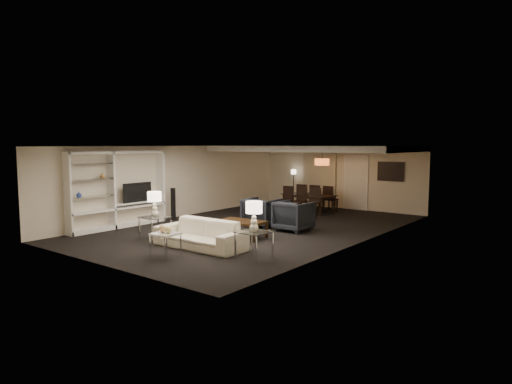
{
  "coord_description": "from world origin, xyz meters",
  "views": [
    {
      "loc": [
        8.53,
        -10.96,
        2.56
      ],
      "look_at": [
        0.0,
        0.0,
        1.1
      ],
      "focal_mm": 32.0,
      "sensor_mm": 36.0,
      "label": 1
    }
  ],
  "objects_px": {
    "chair_nm": "(299,201)",
    "chair_fl": "(304,196)",
    "television": "(135,192)",
    "chair_fm": "(317,198)",
    "vase_amber": "(102,175)",
    "dining_table": "(308,203)",
    "chair_nl": "(285,200)",
    "armchair_left": "(261,212)",
    "table_lamp_left": "(155,204)",
    "pendant_light": "(322,162)",
    "side_table_right": "(254,245)",
    "floor_lamp": "(293,187)",
    "marble_table": "(166,245)",
    "vase_blue": "(79,194)",
    "chair_nr": "(313,202)",
    "coffee_table": "(241,229)",
    "armchair_right": "(294,216)",
    "sofa": "(200,234)",
    "floor_speaker": "(173,204)",
    "chair_fr": "(331,199)",
    "table_lamp_right": "(254,217)",
    "side_table_left": "(155,228)"
  },
  "relations": [
    {
      "from": "chair_nm",
      "to": "chair_fl",
      "type": "xyz_separation_m",
      "value": [
        -0.6,
        1.3,
        0.0
      ]
    },
    {
      "from": "television",
      "to": "chair_fm",
      "type": "distance_m",
      "value": 6.99
    },
    {
      "from": "vase_amber",
      "to": "dining_table",
      "type": "distance_m",
      "value": 7.55
    },
    {
      "from": "chair_fl",
      "to": "chair_nl",
      "type": "bearing_deg",
      "value": 82.58
    },
    {
      "from": "armchair_left",
      "to": "table_lamp_left",
      "type": "height_order",
      "value": "table_lamp_left"
    },
    {
      "from": "pendant_light",
      "to": "side_table_right",
      "type": "relative_size",
      "value": 0.79
    },
    {
      "from": "table_lamp_left",
      "to": "floor_lamp",
      "type": "bearing_deg",
      "value": 96.59
    },
    {
      "from": "armchair_left",
      "to": "television",
      "type": "distance_m",
      "value": 4.04
    },
    {
      "from": "pendant_light",
      "to": "marble_table",
      "type": "height_order",
      "value": "pendant_light"
    },
    {
      "from": "vase_blue",
      "to": "chair_fl",
      "type": "relative_size",
      "value": 0.16
    },
    {
      "from": "side_table_right",
      "to": "chair_nr",
      "type": "xyz_separation_m",
      "value": [
        -2.1,
        6.09,
        0.19
      ]
    },
    {
      "from": "coffee_table",
      "to": "armchair_right",
      "type": "xyz_separation_m",
      "value": [
        0.6,
        1.7,
        0.21
      ]
    },
    {
      "from": "sofa",
      "to": "armchair_right",
      "type": "distance_m",
      "value": 3.36
    },
    {
      "from": "dining_table",
      "to": "chair_fm",
      "type": "bearing_deg",
      "value": 96.45
    },
    {
      "from": "television",
      "to": "chair_fl",
      "type": "xyz_separation_m",
      "value": [
        2.31,
        6.33,
        -0.55
      ]
    },
    {
      "from": "floor_speaker",
      "to": "dining_table",
      "type": "bearing_deg",
      "value": 46.81
    },
    {
      "from": "vase_blue",
      "to": "chair_nl",
      "type": "bearing_deg",
      "value": 71.43
    },
    {
      "from": "armchair_left",
      "to": "floor_lamp",
      "type": "relative_size",
      "value": 0.65
    },
    {
      "from": "chair_fr",
      "to": "chair_fl",
      "type": "bearing_deg",
      "value": 2.4
    },
    {
      "from": "floor_speaker",
      "to": "chair_fl",
      "type": "height_order",
      "value": "floor_speaker"
    },
    {
      "from": "armchair_left",
      "to": "chair_fr",
      "type": "distance_m",
      "value": 4.1
    },
    {
      "from": "side_table_right",
      "to": "chair_fr",
      "type": "relative_size",
      "value": 0.66
    },
    {
      "from": "armchair_right",
      "to": "chair_fl",
      "type": "xyz_separation_m",
      "value": [
        -2.2,
        4.09,
        0.05
      ]
    },
    {
      "from": "television",
      "to": "chair_fl",
      "type": "bearing_deg",
      "value": -20.01
    },
    {
      "from": "pendant_light",
      "to": "television",
      "type": "bearing_deg",
      "value": -123.04
    },
    {
      "from": "vase_blue",
      "to": "chair_fl",
      "type": "height_order",
      "value": "vase_blue"
    },
    {
      "from": "armchair_right",
      "to": "vase_amber",
      "type": "height_order",
      "value": "vase_amber"
    },
    {
      "from": "coffee_table",
      "to": "chair_nr",
      "type": "bearing_deg",
      "value": 95.06
    },
    {
      "from": "television",
      "to": "chair_nm",
      "type": "distance_m",
      "value": 5.84
    },
    {
      "from": "chair_nl",
      "to": "chair_fl",
      "type": "xyz_separation_m",
      "value": [
        0.0,
        1.3,
        0.0
      ]
    },
    {
      "from": "vase_amber",
      "to": "side_table_right",
      "type": "bearing_deg",
      "value": 0.87
    },
    {
      "from": "armchair_right",
      "to": "vase_blue",
      "type": "distance_m",
      "value": 6.2
    },
    {
      "from": "armchair_right",
      "to": "chair_nr",
      "type": "xyz_separation_m",
      "value": [
        -1.0,
        2.79,
        0.05
      ]
    },
    {
      "from": "table_lamp_right",
      "to": "chair_fl",
      "type": "bearing_deg",
      "value": 114.04
    },
    {
      "from": "side_table_left",
      "to": "chair_fr",
      "type": "bearing_deg",
      "value": 80.01
    },
    {
      "from": "sofa",
      "to": "marble_table",
      "type": "xyz_separation_m",
      "value": [
        0.0,
        -1.1,
        -0.08
      ]
    },
    {
      "from": "sofa",
      "to": "chair_nl",
      "type": "bearing_deg",
      "value": 103.22
    },
    {
      "from": "floor_lamp",
      "to": "side_table_left",
      "type": "bearing_deg",
      "value": -83.41
    },
    {
      "from": "chair_nm",
      "to": "armchair_left",
      "type": "bearing_deg",
      "value": -81.85
    },
    {
      "from": "side_table_left",
      "to": "chair_nl",
      "type": "relative_size",
      "value": 0.66
    },
    {
      "from": "side_table_left",
      "to": "floor_lamp",
      "type": "height_order",
      "value": "floor_lamp"
    },
    {
      "from": "coffee_table",
      "to": "marble_table",
      "type": "relative_size",
      "value": 2.4
    },
    {
      "from": "television",
      "to": "armchair_left",
      "type": "bearing_deg",
      "value": -55.83
    },
    {
      "from": "side_table_right",
      "to": "dining_table",
      "type": "height_order",
      "value": "dining_table"
    },
    {
      "from": "pendant_light",
      "to": "armchair_right",
      "type": "xyz_separation_m",
      "value": [
        0.92,
        -3.26,
        -1.47
      ]
    },
    {
      "from": "chair_nm",
      "to": "vase_amber",
      "type": "bearing_deg",
      "value": -115.39
    },
    {
      "from": "chair_nr",
      "to": "sofa",
      "type": "bearing_deg",
      "value": -94.12
    },
    {
      "from": "sofa",
      "to": "armchair_left",
      "type": "bearing_deg",
      "value": 98.83
    },
    {
      "from": "armchair_left",
      "to": "chair_nm",
      "type": "relative_size",
      "value": 0.98
    },
    {
      "from": "coffee_table",
      "to": "side_table_left",
      "type": "relative_size",
      "value": 2.0
    }
  ]
}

